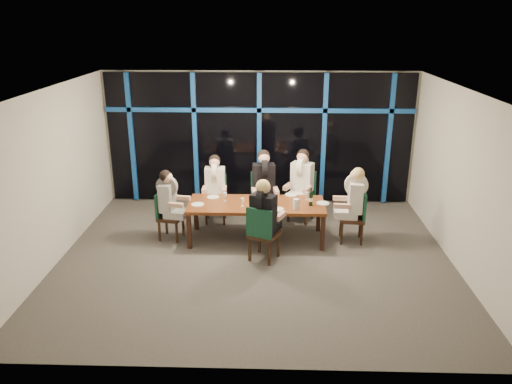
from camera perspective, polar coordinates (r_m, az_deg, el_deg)
room at (r=8.37m, az=-0.13°, el=4.92°), size 7.04×7.00×3.02m
window_wall at (r=11.32m, az=0.43°, el=6.35°), size 6.86×0.43×2.94m
dining_table at (r=9.54m, az=0.04°, el=-1.68°), size 2.60×1.00×0.75m
chair_far_left at (r=10.53m, az=-4.63°, el=-0.42°), size 0.47×0.47×0.99m
chair_far_mid at (r=10.39m, az=0.84°, el=-0.34°), size 0.56×0.56×1.08m
chair_far_right at (r=10.60m, az=5.34°, el=-0.08°), size 0.65×0.65×1.06m
chair_end_left at (r=9.81m, az=-10.20°, el=-2.35°), size 0.51×0.51×0.95m
chair_end_right at (r=9.70m, az=11.45°, el=-2.47°), size 0.50×0.50×1.01m
chair_near_mid at (r=8.74m, az=0.69°, el=-4.50°), size 0.64×0.64×1.03m
diner_far_left at (r=10.32m, az=-4.72°, el=1.46°), size 0.50×0.62×0.96m
diner_far_mid at (r=10.17m, az=0.91°, el=1.73°), size 0.57×0.70×1.05m
diner_far_right at (r=10.39m, az=5.23°, el=1.93°), size 0.66×0.72×1.03m
diner_end_left at (r=9.65m, az=-9.89°, el=-0.31°), size 0.63×0.52×0.93m
diner_end_right at (r=9.56m, az=11.09°, el=-0.23°), size 0.64×0.52×0.98m
diner_near_mid at (r=8.65m, az=0.96°, el=-1.82°), size 0.65×0.71×1.01m
plate_far_left at (r=9.85m, az=-4.94°, el=-0.58°), size 0.24×0.24×0.01m
plate_far_mid at (r=9.73m, az=1.28°, el=-0.79°), size 0.24×0.24×0.01m
plate_far_right at (r=9.97m, az=4.03°, el=-0.32°), size 0.24×0.24×0.01m
plate_end_left at (r=9.51m, az=-6.69°, el=-1.42°), size 0.24×0.24×0.01m
plate_end_right at (r=9.59m, az=7.66°, el=-1.27°), size 0.24×0.24×0.01m
plate_near_mid at (r=9.21m, az=2.47°, el=-1.99°), size 0.24×0.24×0.01m
wine_bottle at (r=9.41m, az=6.28°, el=-0.81°), size 0.08×0.08×0.34m
water_pitcher at (r=9.24m, az=4.59°, el=-1.38°), size 0.12×0.11×0.19m
tea_light at (r=9.35m, az=-0.20°, el=-1.60°), size 0.04×0.04×0.03m
wine_glass_a at (r=9.34m, az=-1.59°, el=-0.96°), size 0.06×0.06×0.16m
wine_glass_b at (r=9.53m, az=0.23°, el=-0.38°), size 0.07×0.07×0.19m
wine_glass_c at (r=9.44m, az=2.32°, el=-0.74°), size 0.06×0.06×0.16m
wine_glass_d at (r=9.61m, az=-3.57°, el=-0.34°), size 0.07×0.07×0.17m
wine_glass_e at (r=9.71m, az=5.83°, el=-0.25°), size 0.06×0.06×0.16m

